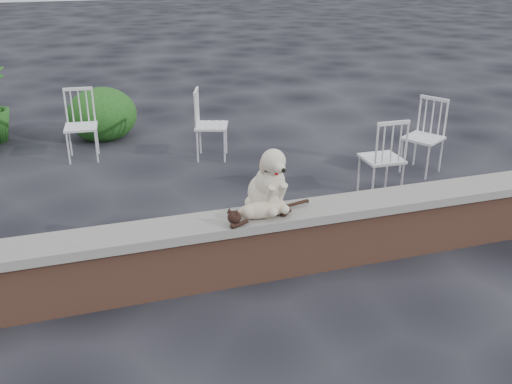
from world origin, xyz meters
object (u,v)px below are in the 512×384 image
object	(u,v)px
chair_e	(212,125)
chair_c	(382,157)
chair_d	(423,137)
dog	(266,177)
cat	(262,209)
chair_b	(81,126)

from	to	relation	value
chair_e	chair_c	xyz separation A→B (m)	(1.53, -1.84, 0.00)
chair_e	chair_d	world-z (taller)	same
dog	cat	size ratio (longest dim) A/B	0.61
cat	chair_d	world-z (taller)	chair_d
cat	chair_c	world-z (taller)	chair_c
dog	chair_b	world-z (taller)	dog
cat	chair_c	xyz separation A→B (m)	(1.86, 1.30, -0.19)
cat	chair_d	xyz separation A→B (m)	(2.73, 1.81, -0.19)
chair_b	chair_d	distance (m)	4.46
chair_e	chair_c	size ratio (longest dim) A/B	1.00
chair_e	chair_c	bearing A→B (deg)	-121.86
dog	chair_e	distance (m)	3.03
dog	chair_c	xyz separation A→B (m)	(1.78, 1.15, -0.40)
chair_e	chair_c	distance (m)	2.40
cat	chair_b	world-z (taller)	chair_b
chair_b	chair_d	xyz separation A→B (m)	(4.07, -1.82, 0.00)
chair_c	dog	bearing A→B (deg)	34.67
chair_e	chair_b	xyz separation A→B (m)	(-1.67, 0.48, 0.00)
dog	chair_c	bearing A→B (deg)	21.99
chair_b	chair_d	size ratio (longest dim) A/B	1.00
dog	chair_b	distance (m)	3.78
cat	chair_e	distance (m)	3.17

